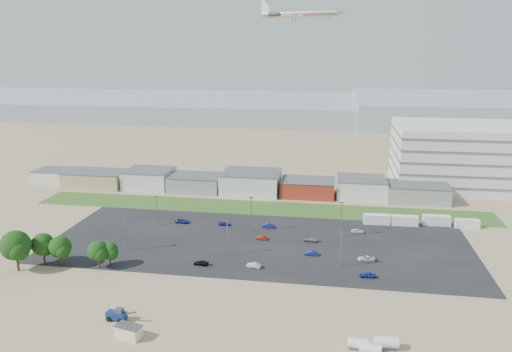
% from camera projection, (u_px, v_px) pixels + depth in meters
% --- Properties ---
extents(ground, '(700.00, 700.00, 0.00)m').
position_uv_depth(ground, '(227.00, 270.00, 125.69)').
color(ground, '#837253').
rests_on(ground, ground).
extents(parking_lot, '(120.00, 50.00, 0.01)m').
position_uv_depth(parking_lot, '(259.00, 242.00, 144.05)').
color(parking_lot, black).
rests_on(parking_lot, ground).
extents(grass_strip, '(160.00, 16.00, 0.02)m').
position_uv_depth(grass_strip, '(259.00, 208.00, 175.45)').
color(grass_strip, '#2D5A21').
rests_on(grass_strip, ground).
extents(hills_backdrop, '(700.00, 200.00, 9.00)m').
position_uv_depth(hills_backdrop, '(354.00, 110.00, 419.79)').
color(hills_backdrop, gray).
rests_on(hills_backdrop, ground).
extents(building_row, '(170.00, 20.00, 8.00)m').
position_uv_depth(building_row, '(224.00, 181.00, 195.30)').
color(building_row, silver).
rests_on(building_row, ground).
extents(parking_garage, '(80.00, 40.00, 25.00)m').
position_uv_depth(parking_garage, '(497.00, 157.00, 199.52)').
color(parking_garage, silver).
rests_on(parking_garage, ground).
extents(portable_shed, '(5.57, 3.76, 2.57)m').
position_uv_depth(portable_shed, '(129.00, 332.00, 95.90)').
color(portable_shed, beige).
rests_on(portable_shed, ground).
extents(telehandler, '(6.90, 2.97, 2.79)m').
position_uv_depth(telehandler, '(116.00, 314.00, 102.03)').
color(telehandler, navy).
rests_on(telehandler, ground).
extents(storage_tank_nw, '(3.97, 2.19, 2.31)m').
position_uv_depth(storage_tank_nw, '(358.00, 343.00, 92.32)').
color(storage_tank_nw, silver).
rests_on(storage_tank_nw, ground).
extents(storage_tank_ne, '(4.54, 2.58, 2.62)m').
position_uv_depth(storage_tank_ne, '(386.00, 342.00, 92.34)').
color(storage_tank_ne, silver).
rests_on(storage_tank_ne, ground).
extents(storage_tank_se, '(4.22, 2.61, 2.37)m').
position_uv_depth(storage_tank_se, '(370.00, 349.00, 90.48)').
color(storage_tank_se, silver).
rests_on(storage_tank_se, ground).
extents(box_trailer_a, '(8.39, 2.84, 3.12)m').
position_uv_depth(box_trailer_a, '(377.00, 219.00, 158.83)').
color(box_trailer_a, silver).
rests_on(box_trailer_a, ground).
extents(box_trailer_b, '(8.22, 2.66, 3.07)m').
position_uv_depth(box_trailer_b, '(405.00, 221.00, 157.60)').
color(box_trailer_b, silver).
rests_on(box_trailer_b, ground).
extents(box_trailer_c, '(8.48, 2.90, 3.15)m').
position_uv_depth(box_trailer_c, '(436.00, 220.00, 157.71)').
color(box_trailer_c, silver).
rests_on(box_trailer_c, ground).
extents(box_trailer_d, '(7.35, 2.52, 2.73)m').
position_uv_depth(box_trailer_d, '(467.00, 224.00, 155.35)').
color(box_trailer_d, silver).
rests_on(box_trailer_d, ground).
extents(tree_far_left, '(7.98, 7.98, 11.97)m').
position_uv_depth(tree_far_left, '(16.00, 249.00, 123.87)').
color(tree_far_left, '#17330E').
rests_on(tree_far_left, ground).
extents(tree_left, '(6.23, 6.23, 9.34)m').
position_uv_depth(tree_left, '(43.00, 247.00, 128.44)').
color(tree_left, '#17330E').
rests_on(tree_left, ground).
extents(tree_mid, '(6.02, 6.02, 9.03)m').
position_uv_depth(tree_mid, '(60.00, 249.00, 127.15)').
color(tree_mid, '#17330E').
rests_on(tree_mid, ground).
extents(tree_right, '(5.46, 5.46, 8.18)m').
position_uv_depth(tree_right, '(98.00, 253.00, 126.15)').
color(tree_right, '#17330E').
rests_on(tree_right, ground).
extents(tree_near, '(4.83, 4.83, 7.25)m').
position_uv_depth(tree_near, '(110.00, 253.00, 127.32)').
color(tree_near, '#17330E').
rests_on(tree_near, ground).
extents(lightpole_front_l, '(1.28, 0.53, 10.88)m').
position_uv_depth(lightpole_front_l, '(126.00, 232.00, 136.68)').
color(lightpole_front_l, slate).
rests_on(lightpole_front_l, ground).
extents(lightpole_front_m, '(1.14, 0.48, 9.73)m').
position_uv_depth(lightpole_front_m, '(227.00, 238.00, 133.87)').
color(lightpole_front_m, slate).
rests_on(lightpole_front_m, ground).
extents(lightpole_front_r, '(1.12, 0.47, 9.50)m').
position_uv_depth(lightpole_front_r, '(341.00, 250.00, 126.28)').
color(lightpole_front_r, slate).
rests_on(lightpole_front_r, ground).
extents(lightpole_back_l, '(1.13, 0.47, 9.60)m').
position_uv_depth(lightpole_back_l, '(157.00, 211.00, 156.92)').
color(lightpole_back_l, slate).
rests_on(lightpole_back_l, ground).
extents(lightpole_back_m, '(1.29, 0.54, 10.96)m').
position_uv_depth(lightpole_back_m, '(251.00, 215.00, 151.09)').
color(lightpole_back_m, slate).
rests_on(lightpole_back_m, ground).
extents(lightpole_back_r, '(1.27, 0.53, 10.79)m').
position_uv_depth(lightpole_back_r, '(341.00, 220.00, 146.79)').
color(lightpole_back_r, slate).
rests_on(lightpole_back_r, ground).
extents(airliner, '(46.56, 37.33, 12.06)m').
position_uv_depth(airliner, '(300.00, 14.00, 213.08)').
color(airliner, silver).
extents(parked_car_0, '(4.84, 2.72, 1.28)m').
position_uv_depth(parked_car_0, '(366.00, 258.00, 131.18)').
color(parked_car_0, silver).
rests_on(parked_car_0, ground).
extents(parked_car_1, '(3.76, 1.36, 1.23)m').
position_uv_depth(parked_car_1, '(311.00, 253.00, 134.64)').
color(parked_car_1, navy).
rests_on(parked_car_1, ground).
extents(parked_car_2, '(3.90, 1.68, 1.31)m').
position_uv_depth(parked_car_2, '(368.00, 275.00, 121.57)').
color(parked_car_2, navy).
rests_on(parked_car_2, ground).
extents(parked_car_3, '(4.09, 2.09, 1.14)m').
position_uv_depth(parked_car_3, '(201.00, 263.00, 128.59)').
color(parked_car_3, black).
rests_on(parked_car_3, ground).
extents(parked_car_6, '(3.92, 1.68, 1.13)m').
position_uv_depth(parked_car_6, '(225.00, 224.00, 157.65)').
color(parked_car_6, navy).
rests_on(parked_car_6, ground).
extents(parked_car_7, '(3.42, 1.50, 1.09)m').
position_uv_depth(parked_car_7, '(262.00, 238.00, 145.77)').
color(parked_car_7, maroon).
rests_on(parked_car_7, ground).
extents(parked_car_8, '(3.93, 1.77, 1.31)m').
position_uv_depth(parked_car_8, '(357.00, 231.00, 151.10)').
color(parked_car_8, silver).
rests_on(parked_car_8, ground).
extents(parked_car_9, '(4.58, 2.51, 1.22)m').
position_uv_depth(parked_car_9, '(182.00, 221.00, 159.89)').
color(parked_car_9, navy).
rests_on(parked_car_9, ground).
extents(parked_car_10, '(3.87, 1.78, 1.10)m').
position_uv_depth(parked_car_10, '(98.00, 255.00, 133.45)').
color(parked_car_10, navy).
rests_on(parked_car_10, ground).
extents(parked_car_11, '(3.94, 1.47, 1.29)m').
position_uv_depth(parked_car_11, '(269.00, 226.00, 155.50)').
color(parked_car_11, navy).
rests_on(parked_car_11, ground).
extents(parked_car_12, '(4.18, 1.96, 1.18)m').
position_uv_depth(parked_car_12, '(310.00, 240.00, 144.31)').
color(parked_car_12, '#A5A5AA').
rests_on(parked_car_12, ground).
extents(parked_car_13, '(3.92, 1.80, 1.25)m').
position_uv_depth(parked_car_13, '(254.00, 265.00, 127.10)').
color(parked_car_13, silver).
rests_on(parked_car_13, ground).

